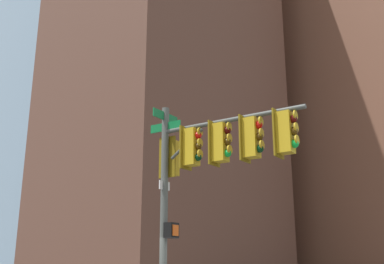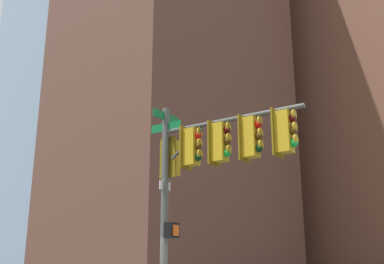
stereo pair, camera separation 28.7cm
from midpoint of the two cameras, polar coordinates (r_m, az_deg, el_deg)
signal_pole_assembly at (r=11.74m, az=2.64°, el=-3.61°), size 1.46×4.52×6.10m
building_brick_nearside at (r=63.60m, az=20.57°, el=8.63°), size 20.17×17.93×53.95m
building_brick_midblock at (r=49.03m, az=-2.80°, el=9.53°), size 19.28×18.48×45.54m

